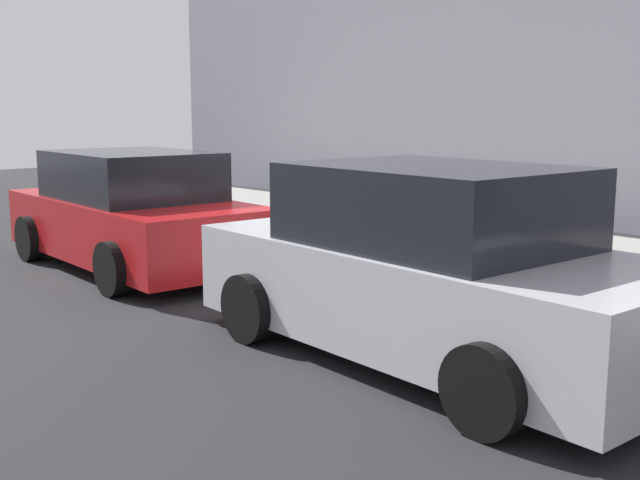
# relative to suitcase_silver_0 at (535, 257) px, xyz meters

# --- Properties ---
(ground_plane) EXTENTS (40.00, 40.00, 0.00)m
(ground_plane) POSITION_rel_suitcase_silver_0_xyz_m (3.17, 0.86, -0.50)
(ground_plane) COLOR black
(sidewalk_curb) EXTENTS (18.00, 5.00, 0.14)m
(sidewalk_curb) POSITION_rel_suitcase_silver_0_xyz_m (3.17, -1.64, -0.43)
(sidewalk_curb) COLOR gray
(sidewalk_curb) RESTS_ON ground_plane
(suitcase_silver_0) EXTENTS (0.46, 0.26, 0.99)m
(suitcase_silver_0) POSITION_rel_suitcase_silver_0_xyz_m (0.00, 0.00, 0.00)
(suitcase_silver_0) COLOR #9EA0A8
(suitcase_silver_0) RESTS_ON sidewalk_curb
(suitcase_red_1) EXTENTS (0.41, 0.25, 0.65)m
(suitcase_red_1) POSITION_rel_suitcase_silver_0_xyz_m (0.53, 0.06, -0.06)
(suitcase_red_1) COLOR red
(suitcase_red_1) RESTS_ON sidewalk_curb
(suitcase_maroon_2) EXTENTS (0.37, 0.19, 0.76)m
(suitcase_maroon_2) POSITION_rel_suitcase_silver_0_xyz_m (1.01, -0.01, -0.09)
(suitcase_maroon_2) COLOR maroon
(suitcase_maroon_2) RESTS_ON sidewalk_curb
(suitcase_teal_3) EXTENTS (0.38, 0.19, 0.89)m
(suitcase_teal_3) POSITION_rel_suitcase_silver_0_xyz_m (1.48, 0.07, -0.08)
(suitcase_teal_3) COLOR #0F606B
(suitcase_teal_3) RESTS_ON sidewalk_curb
(suitcase_black_4) EXTENTS (0.39, 0.28, 0.96)m
(suitcase_black_4) POSITION_rel_suitcase_silver_0_xyz_m (1.96, 0.13, -0.02)
(suitcase_black_4) COLOR black
(suitcase_black_4) RESTS_ON sidewalk_curb
(suitcase_olive_5) EXTENTS (0.50, 0.23, 0.93)m
(suitcase_olive_5) POSITION_rel_suitcase_silver_0_xyz_m (2.49, 0.10, -0.05)
(suitcase_olive_5) COLOR #59601E
(suitcase_olive_5) RESTS_ON sidewalk_curb
(fire_hydrant) EXTENTS (0.39, 0.21, 0.82)m
(fire_hydrant) POSITION_rel_suitcase_silver_0_xyz_m (3.43, 0.06, 0.07)
(fire_hydrant) COLOR #99999E
(fire_hydrant) RESTS_ON sidewalk_curb
(bollard_post) EXTENTS (0.12, 0.12, 0.90)m
(bollard_post) POSITION_rel_suitcase_silver_0_xyz_m (4.13, 0.21, 0.09)
(bollard_post) COLOR brown
(bollard_post) RESTS_ON sidewalk_curb
(parked_car_silver_0) EXTENTS (4.47, 2.27, 1.66)m
(parked_car_silver_0) POSITION_rel_suitcase_silver_0_xyz_m (-0.53, 2.40, 0.28)
(parked_car_silver_0) COLOR #B2B5BA
(parked_car_silver_0) RESTS_ON ground_plane
(parked_car_red_1) EXTENTS (4.46, 2.22, 1.56)m
(parked_car_red_1) POSITION_rel_suitcase_silver_0_xyz_m (4.66, 2.40, 0.24)
(parked_car_red_1) COLOR #AD1619
(parked_car_red_1) RESTS_ON ground_plane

